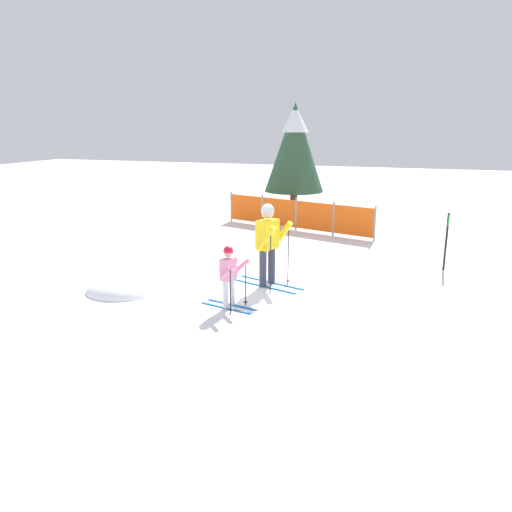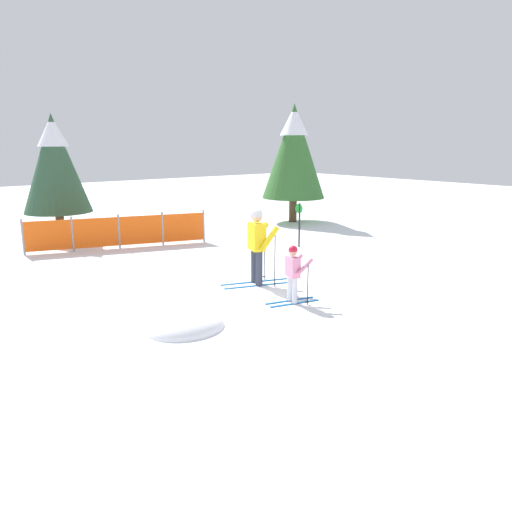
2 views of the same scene
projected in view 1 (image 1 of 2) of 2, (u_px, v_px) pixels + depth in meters
name	position (u px, v px, depth m)	size (l,w,h in m)	color
ground_plane	(259.00, 280.00, 10.65)	(60.00, 60.00, 0.00)	white
skier_adult	(268.00, 238.00, 10.05)	(1.62, 0.88, 1.69)	#1966B2
skier_child	(229.00, 272.00, 8.89)	(1.10, 0.56, 1.14)	#1966B2
safety_fence	(296.00, 214.00, 15.50)	(5.00, 1.60, 1.02)	gray
conifer_far	(295.00, 146.00, 17.84)	(2.14, 2.14, 3.97)	#4C3823
trail_marker	(447.00, 235.00, 11.18)	(0.05, 0.28, 1.32)	black
snow_mound	(120.00, 292.00, 9.88)	(1.38, 1.17, 0.55)	white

